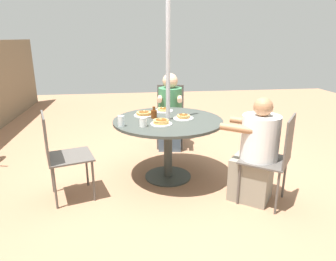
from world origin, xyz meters
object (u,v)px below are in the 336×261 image
drinking_glass_a (121,121)px  pancake_plate_c (163,110)px  patio_chair_south (170,111)px  pancake_plate_a (144,114)px  syrup_bottle (154,114)px  patio_table (168,129)px  coffee_cup (143,122)px  patio_chair_north (60,151)px  diner_east (255,155)px  pancake_plate_d (183,117)px  diner_south (170,115)px  patio_chair_east (274,155)px  pancake_plate_b (161,122)px

drinking_glass_a → pancake_plate_c: bearing=-40.5°
patio_chair_south → pancake_plate_a: 1.13m
pancake_plate_a → syrup_bottle: size_ratio=1.70×
patio_table → coffee_cup: (-0.25, 0.31, 0.16)m
patio_chair_north → pancake_plate_a: (0.57, -0.90, 0.22)m
patio_chair_south → pancake_plate_c: 0.85m
diner_east → pancake_plate_c: bearing=76.1°
diner_east → syrup_bottle: diner_east is taller
patio_chair_north → pancake_plate_d: bearing=88.1°
diner_south → diner_east: bearing=120.7°
patio_chair_east → coffee_cup: 1.39m
patio_chair_north → pancake_plate_b: 1.10m
patio_chair_south → diner_south: (-0.18, 0.03, -0.01)m
patio_chair_south → syrup_bottle: bearing=81.8°
patio_chair_north → pancake_plate_b: patio_chair_north is taller
drinking_glass_a → patio_chair_south: bearing=-27.5°
patio_table → patio_chair_north: bearing=107.1°
diner_south → pancake_plate_c: (-0.62, 0.18, 0.23)m
pancake_plate_b → coffee_cup: bearing=105.4°
pancake_plate_b → patio_chair_north: bearing=98.6°
pancake_plate_d → pancake_plate_c: bearing=25.2°
diner_south → patio_chair_south: bearing=-90.0°
syrup_bottle → diner_south: bearing=-19.2°
syrup_bottle → patio_chair_north: bearing=113.6°
patio_table → diner_east: size_ratio=1.17×
patio_chair_north → diner_east: size_ratio=0.85×
patio_table → pancake_plate_c: (0.41, 0.00, 0.13)m
pancake_plate_a → patio_table: bearing=-127.9°
diner_east → diner_south: diner_south is taller
coffee_cup → pancake_plate_c: bearing=-24.4°
patio_chair_east → diner_east: (0.11, 0.14, -0.04)m
patio_chair_north → drinking_glass_a: bearing=85.7°
patio_chair_east → coffee_cup: (0.50, 1.27, 0.25)m
patio_chair_south → drinking_glass_a: bearing=72.0°
diner_east → pancake_plate_b: diner_east is taller
patio_chair_south → drinking_glass_a: 1.63m
pancake_plate_b → pancake_plate_c: bearing=-9.2°
diner_south → pancake_plate_b: 1.28m
patio_chair_north → pancake_plate_b: size_ratio=3.94×
patio_chair_north → patio_chair_south: size_ratio=1.00×
diner_south → patio_table: bearing=90.0°
pancake_plate_d → coffee_cup: size_ratio=2.32×
pancake_plate_d → patio_chair_north: bearing=105.2°
pancake_plate_d → drinking_glass_a: size_ratio=2.03×
coffee_cup → drinking_glass_a: drinking_glass_a is taller
pancake_plate_a → syrup_bottle: syrup_bottle is taller
diner_south → drinking_glass_a: size_ratio=9.80×
patio_chair_south → pancake_plate_d: patio_chair_south is taller
patio_chair_south → patio_chair_east: bearing=120.8°
pancake_plate_b → coffee_cup: 0.21m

